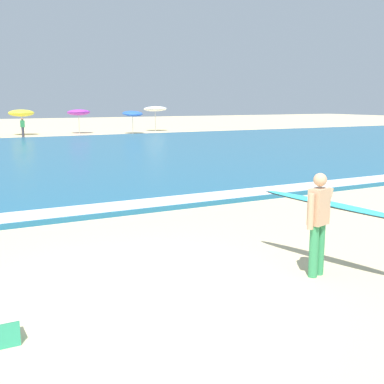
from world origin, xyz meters
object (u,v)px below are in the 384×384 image
(beach_umbrella_7, at_px, (155,109))
(beachgoer_near_row_mid, at_px, (23,127))
(beach_umbrella_6, at_px, (132,114))
(beach_umbrella_4, at_px, (21,113))
(beach_umbrella_5, at_px, (79,112))
(surfer_with_board, at_px, (327,213))

(beach_umbrella_7, bearing_deg, beachgoer_near_row_mid, -165.30)
(beach_umbrella_6, relative_size, beach_umbrella_7, 0.86)
(beach_umbrella_4, xyz_separation_m, beachgoer_near_row_mid, (-0.53, -3.51, -1.03))
(beach_umbrella_5, distance_m, beachgoer_near_row_mid, 6.45)
(beach_umbrella_5, relative_size, beachgoer_near_row_mid, 1.40)
(beach_umbrella_6, bearing_deg, surfer_with_board, -106.58)
(beach_umbrella_6, bearing_deg, beach_umbrella_5, 148.94)
(beach_umbrella_5, bearing_deg, beach_umbrella_4, 177.65)
(surfer_with_board, distance_m, beach_umbrella_5, 38.68)
(beach_umbrella_6, bearing_deg, beach_umbrella_4, 163.35)
(beach_umbrella_5, height_order, beachgoer_near_row_mid, beach_umbrella_5)
(beach_umbrella_5, bearing_deg, beach_umbrella_7, 0.83)
(beach_umbrella_4, xyz_separation_m, beach_umbrella_6, (9.09, -2.72, -0.10))
(surfer_with_board, height_order, beach_umbrella_6, beach_umbrella_6)
(beach_umbrella_4, height_order, beach_umbrella_5, beach_umbrella_5)
(beach_umbrella_4, relative_size, beach_umbrella_6, 1.04)
(surfer_with_board, bearing_deg, beach_umbrella_6, 73.42)
(beachgoer_near_row_mid, bearing_deg, beach_umbrella_7, 14.70)
(surfer_with_board, xyz_separation_m, beach_umbrella_6, (10.60, 35.62, 0.74))
(beach_umbrella_6, height_order, beach_umbrella_7, beach_umbrella_7)
(surfer_with_board, xyz_separation_m, beachgoer_near_row_mid, (0.98, 34.83, -0.19))
(beach_umbrella_4, bearing_deg, surfer_with_board, -92.26)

